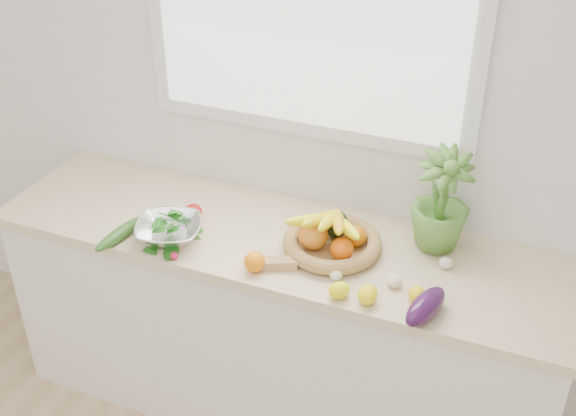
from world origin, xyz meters
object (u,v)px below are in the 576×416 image
at_px(apple, 193,213).
at_px(potted_herb, 441,200).
at_px(colander_with_spinach, 169,227).
at_px(eggplant, 426,306).
at_px(fruit_basket, 332,238).
at_px(cucumber, 120,233).

bearing_deg(apple, potted_herb, 11.05).
height_order(apple, potted_herb, potted_herb).
bearing_deg(colander_with_spinach, eggplant, -3.54).
bearing_deg(fruit_basket, eggplant, -30.59).
distance_m(cucumber, colander_with_spinach, 0.19).
xyz_separation_m(potted_herb, fruit_basket, (-0.35, -0.16, -0.16)).
height_order(eggplant, fruit_basket, fruit_basket).
bearing_deg(potted_herb, fruit_basket, -155.60).
distance_m(cucumber, fruit_basket, 0.80).
relative_size(eggplant, cucumber, 0.81).
distance_m(fruit_basket, colander_with_spinach, 0.61).
bearing_deg(cucumber, fruit_basket, 17.28).
relative_size(apple, colander_with_spinach, 0.23).
distance_m(apple, cucumber, 0.29).
height_order(eggplant, cucumber, eggplant).
relative_size(fruit_basket, colander_with_spinach, 1.18).
relative_size(eggplant, fruit_basket, 0.58).
relative_size(cucumber, potted_herb, 0.70).
distance_m(eggplant, potted_herb, 0.44).
relative_size(eggplant, colander_with_spinach, 0.69).
bearing_deg(apple, cucumber, -131.72).
relative_size(cucumber, colander_with_spinach, 0.85).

